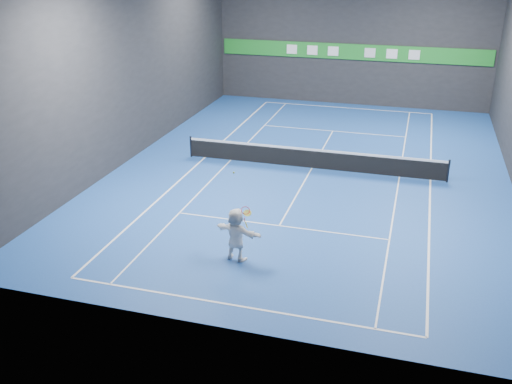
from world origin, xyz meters
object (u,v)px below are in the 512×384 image
(player, at_px, (236,234))
(tennis_ball, at_px, (234,173))
(tennis_net, at_px, (312,158))
(tennis_racket, at_px, (246,213))

(player, bearing_deg, tennis_ball, -42.97)
(tennis_ball, bearing_deg, tennis_net, 84.45)
(player, xyz_separation_m, tennis_net, (0.79, 9.26, -0.39))
(tennis_ball, bearing_deg, player, -57.32)
(tennis_net, xyz_separation_m, tennis_racket, (-0.46, -9.21, 1.21))
(tennis_net, bearing_deg, tennis_ball, -95.55)
(player, relative_size, tennis_racket, 2.42)
(tennis_ball, xyz_separation_m, tennis_net, (0.88, 9.11, -2.54))
(tennis_net, bearing_deg, tennis_racket, -92.84)
(player, height_order, tennis_racket, tennis_racket)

